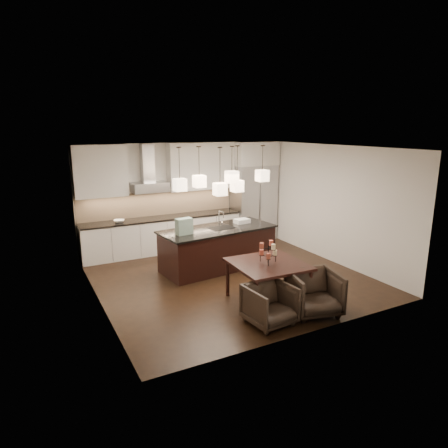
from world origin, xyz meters
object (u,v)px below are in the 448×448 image
island_body (218,249)px  dining_table (267,282)px  refrigerator (253,203)px  armchair_right (314,293)px  armchair_left (270,305)px

island_body → dining_table: size_ratio=2.03×
island_body → dining_table: bearing=-96.5°
island_body → refrigerator: bearing=34.5°
refrigerator → dining_table: size_ratio=1.69×
island_body → armchair_right: 2.91m
dining_table → armchair_right: armchair_right is taller
armchair_left → armchair_right: size_ratio=0.89×
refrigerator → armchair_right: 4.94m
refrigerator → island_body: 2.75m
dining_table → armchair_right: size_ratio=1.51×
refrigerator → dining_table: (-2.05, -3.83, -0.69)m
dining_table → armchair_left: size_ratio=1.70×
island_body → armchair_right: size_ratio=3.06×
island_body → armchair_left: island_body is taller
refrigerator → armchair_right: refrigerator is taller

